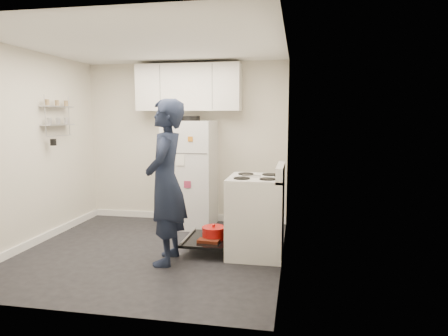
% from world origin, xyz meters
% --- Properties ---
extents(room, '(3.21, 3.21, 2.51)m').
position_xyz_m(room, '(-0.03, 0.03, 1.21)').
color(room, black).
rests_on(room, ground).
extents(electric_range, '(0.66, 0.76, 1.10)m').
position_xyz_m(electric_range, '(1.26, 0.15, 0.47)').
color(electric_range, silver).
rests_on(electric_range, ground).
extents(open_oven_door, '(0.55, 0.70, 0.23)m').
position_xyz_m(open_oven_door, '(0.71, 0.15, 0.19)').
color(open_oven_door, black).
rests_on(open_oven_door, ground).
extents(refrigerator, '(0.72, 0.74, 1.67)m').
position_xyz_m(refrigerator, '(0.16, 1.25, 0.81)').
color(refrigerator, silver).
rests_on(refrigerator, ground).
extents(upper_cabinets, '(1.60, 0.33, 0.70)m').
position_xyz_m(upper_cabinets, '(0.10, 1.43, 2.10)').
color(upper_cabinets, silver).
rests_on(upper_cabinets, room).
extents(wall_shelf_rack, '(0.14, 0.60, 0.61)m').
position_xyz_m(wall_shelf_rack, '(-1.52, 0.49, 1.68)').
color(wall_shelf_rack, '#B2B2B7').
rests_on(wall_shelf_rack, room).
extents(person, '(0.51, 0.72, 1.86)m').
position_xyz_m(person, '(0.30, -0.30, 0.93)').
color(person, '#161D31').
rests_on(person, ground).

